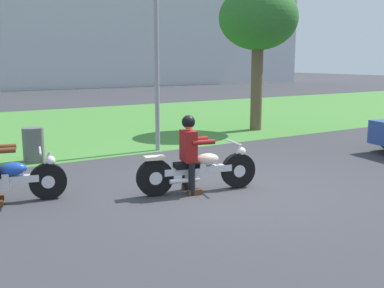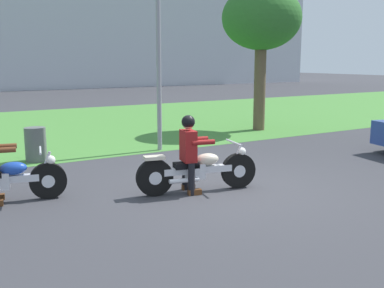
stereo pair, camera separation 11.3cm
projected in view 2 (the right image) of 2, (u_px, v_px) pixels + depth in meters
name	position (u px, v px, depth m)	size (l,w,h in m)	color
ground	(223.00, 189.00, 8.47)	(120.00, 120.00, 0.00)	#38383D
grass_verge	(69.00, 126.00, 16.65)	(60.00, 12.00, 0.01)	#478438
stadium_facade	(8.00, 7.00, 37.87)	(59.06, 8.00, 13.49)	#B2B7C1
motorcycle_lead	(198.00, 170.00, 8.26)	(2.23, 0.79, 0.89)	black
rider_lead	(189.00, 148.00, 8.13)	(0.62, 0.54, 1.41)	black
motorcycle_follow	(3.00, 180.00, 7.62)	(2.06, 0.76, 0.87)	black
tree_roadside	(261.00, 20.00, 15.05)	(2.63, 2.63, 4.79)	brown
streetlight_pole	(162.00, 1.00, 11.55)	(0.96, 0.20, 6.19)	gray
trash_can	(36.00, 144.00, 10.76)	(0.49, 0.49, 0.81)	#595E5B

